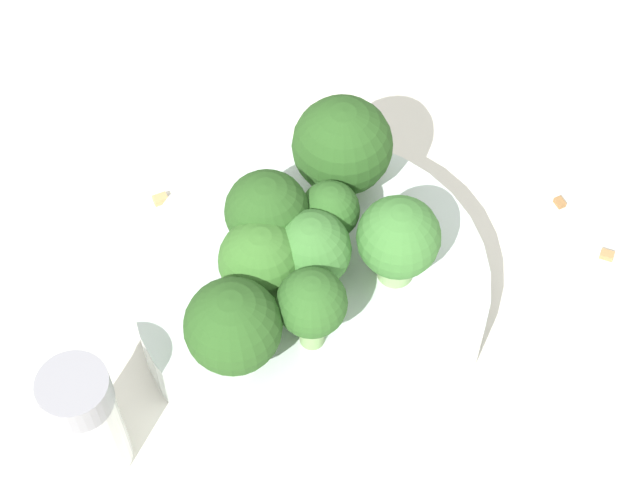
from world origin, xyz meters
TOP-DOWN VIEW (x-y plane):
  - ground_plane at (0.00, 0.00)m, footprint 3.00×3.00m
  - bowl at (0.00, 0.00)m, footprint 0.20×0.20m
  - broccoli_floret_0 at (0.01, 0.02)m, footprint 0.04×0.04m
  - broccoli_floret_1 at (-0.01, 0.03)m, footprint 0.05×0.05m
  - broccoli_floret_2 at (0.02, -0.01)m, footprint 0.03×0.03m
  - broccoli_floret_3 at (-0.01, 0.00)m, footprint 0.04×0.04m
  - broccoli_floret_4 at (-0.00, -0.05)m, footprint 0.04×0.04m
  - broccoli_floret_5 at (0.06, -0.02)m, footprint 0.06×0.06m
  - broccoli_floret_6 at (-0.05, 0.04)m, footprint 0.05×0.05m
  - broccoli_floret_7 at (-0.04, -0.00)m, footprint 0.04×0.04m
  - pepper_shaker at (-0.09, 0.11)m, footprint 0.03×0.03m
  - almond_crumb_0 at (0.07, -0.15)m, footprint 0.01×0.01m
  - almond_crumb_1 at (0.08, 0.09)m, footprint 0.01×0.01m
  - almond_crumb_2 at (0.03, -0.17)m, footprint 0.01×0.01m

SIDE VIEW (x-z plane):
  - ground_plane at x=0.00m, z-range 0.00..0.00m
  - almond_crumb_0 at x=0.07m, z-range 0.00..0.01m
  - almond_crumb_2 at x=0.03m, z-range 0.00..0.01m
  - almond_crumb_1 at x=0.08m, z-range 0.00..0.01m
  - bowl at x=0.00m, z-range 0.00..0.04m
  - pepper_shaker at x=-0.09m, z-range 0.00..0.08m
  - broccoli_floret_2 at x=0.02m, z-range 0.04..0.09m
  - broccoli_floret_1 at x=-0.01m, z-range 0.04..0.09m
  - broccoli_floret_3 at x=-0.01m, z-range 0.04..0.09m
  - broccoli_floret_4 at x=0.00m, z-range 0.04..0.10m
  - broccoli_floret_6 at x=-0.05m, z-range 0.04..0.10m
  - broccoli_floret_7 at x=-0.04m, z-range 0.04..0.10m
  - broccoli_floret_5 at x=0.06m, z-range 0.04..0.10m
  - broccoli_floret_0 at x=0.01m, z-range 0.04..0.10m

